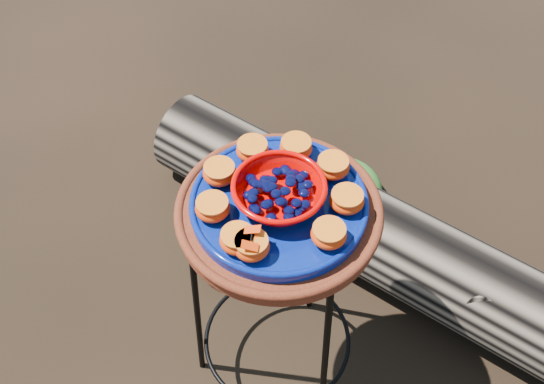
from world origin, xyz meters
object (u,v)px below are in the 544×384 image
at_px(plant_stand, 278,302).
at_px(driftwood_log, 358,227).
at_px(cobalt_plate, 279,205).
at_px(red_bowl, 279,193).
at_px(terracotta_saucer, 279,214).

xyz_separation_m(plant_stand, driftwood_log, (0.05, 0.47, -0.21)).
distance_m(cobalt_plate, red_bowl, 0.04).
height_order(terracotta_saucer, cobalt_plate, cobalt_plate).
xyz_separation_m(terracotta_saucer, cobalt_plate, (0.00, 0.00, 0.03)).
relative_size(red_bowl, driftwood_log, 0.13).
relative_size(plant_stand, terracotta_saucer, 1.60).
distance_m(plant_stand, driftwood_log, 0.52).
height_order(cobalt_plate, red_bowl, red_bowl).
bearing_deg(plant_stand, red_bowl, 0.00).
relative_size(plant_stand, cobalt_plate, 1.87).
bearing_deg(red_bowl, terracotta_saucer, 0.00).
bearing_deg(cobalt_plate, terracotta_saucer, 0.00).
xyz_separation_m(cobalt_plate, driftwood_log, (0.05, 0.47, -0.61)).
bearing_deg(cobalt_plate, plant_stand, 0.00).
bearing_deg(driftwood_log, plant_stand, -95.63).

